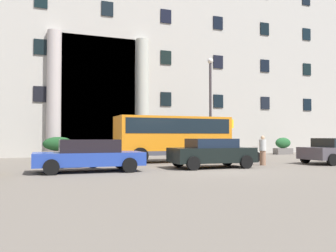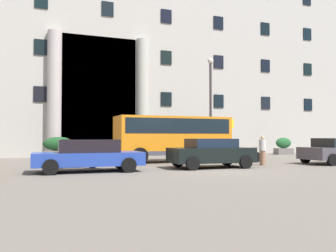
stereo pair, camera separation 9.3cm
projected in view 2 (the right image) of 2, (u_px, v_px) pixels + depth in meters
name	position (u px, v px, depth m)	size (l,w,h in m)	color
ground_plane	(217.00, 172.00, 15.71)	(80.00, 64.00, 0.12)	#655D53
office_building_facade	(124.00, 40.00, 32.37)	(42.04, 9.76, 20.53)	#AFAAA1
orange_minibus	(173.00, 135.00, 20.93)	(6.67, 2.50, 2.64)	orange
bus_stop_sign	(231.00, 134.00, 23.93)	(0.44, 0.08, 2.65)	#9C9E1C
hedge_planter_east	(204.00, 148.00, 27.32)	(1.58, 0.73, 1.29)	#6D6659
hedge_planter_west	(58.00, 148.00, 23.51)	(2.03, 0.90, 1.46)	slate
hedge_planter_entrance_right	(284.00, 146.00, 29.60)	(1.53, 0.71, 1.39)	#66605D
parked_estate_mid	(211.00, 153.00, 16.95)	(3.98, 2.06, 1.39)	black
parked_compact_extra	(88.00, 155.00, 15.09)	(4.58, 2.16, 1.36)	#223E9C
motorcycle_far_end	(76.00, 159.00, 16.63)	(2.03, 0.65, 0.89)	black
scooter_by_planter	(247.00, 155.00, 20.18)	(1.96, 0.55, 0.89)	black
pedestrian_man_crossing	(263.00, 150.00, 18.45)	(0.36, 0.36, 1.53)	#8E664D
lamppost_plaza_centre	(211.00, 99.00, 24.85)	(0.40, 0.40, 6.99)	#3D373B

